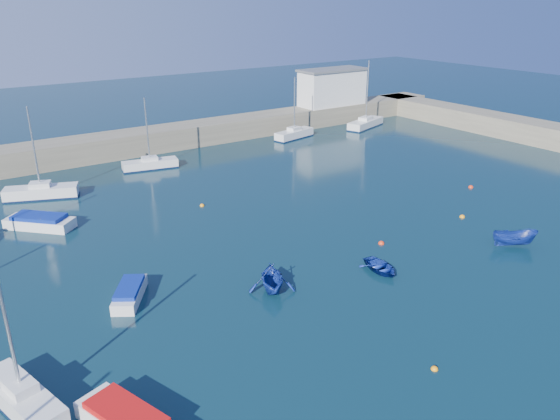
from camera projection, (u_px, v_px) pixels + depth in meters
ground at (439, 325)px, 31.49m from camera, size 220.00×220.00×0.00m
back_wall at (141, 141)px, 66.25m from camera, size 96.00×4.50×2.60m
right_arm at (468, 118)px, 78.83m from camera, size 4.50×32.00×2.60m
harbor_office at (332, 88)px, 80.76m from camera, size 10.00×4.00×5.00m
sailboat_1 at (23, 399)px, 24.79m from camera, size 2.92×5.74×7.48m
sailboat_5 at (41, 192)px, 51.15m from camera, size 6.76×4.12×8.64m
sailboat_6 at (150, 164)px, 59.92m from camera, size 6.14×2.78×7.80m
sailboat_7 at (294, 134)px, 72.88m from camera, size 6.28×3.00×8.05m
sailboat_8 at (366, 123)px, 79.01m from camera, size 7.55×4.32×9.47m
motorboat_1 at (130, 293)px, 33.98m from camera, size 3.38×4.13×0.99m
motorboat_2 at (40, 222)px, 44.52m from camera, size 5.24×5.31×1.14m
dinghy_center at (380, 267)px, 37.54m from camera, size 2.53×3.29×0.63m
dinghy_left at (272, 278)px, 34.85m from camera, size 4.29×4.48×1.83m
dinghy_right at (514, 238)px, 41.21m from camera, size 3.49×2.99×1.30m
buoy_0 at (434, 369)px, 27.72m from camera, size 0.38×0.38×0.38m
buoy_1 at (381, 244)px, 41.84m from camera, size 0.47×0.47×0.47m
buoy_2 at (462, 217)px, 46.88m from camera, size 0.46×0.46×0.46m
buoy_3 at (202, 206)px, 49.42m from camera, size 0.42×0.42×0.42m
buoy_4 at (471, 188)px, 54.18m from camera, size 0.49×0.49×0.49m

